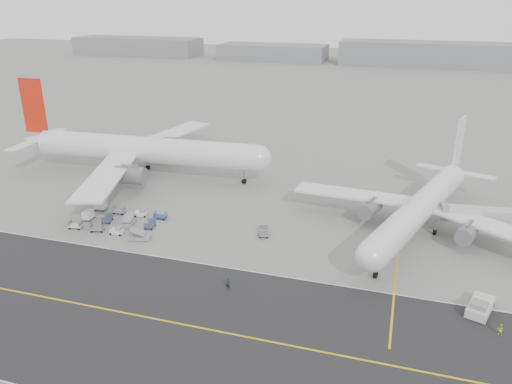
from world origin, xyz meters
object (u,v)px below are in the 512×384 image
(airliner_a, at_px, (141,150))
(airliner_b, at_px, (421,206))
(pushback_tug, at_px, (480,307))
(ground_crew_a, at_px, (228,284))
(jet_bridge, at_px, (483,216))
(ground_crew_b, at_px, (500,330))

(airliner_a, relative_size, airliner_b, 1.33)
(pushback_tug, xyz_separation_m, ground_crew_a, (-35.59, -4.87, 0.06))
(pushback_tug, xyz_separation_m, jet_bridge, (2.48, 25.62, 2.98))
(airliner_a, relative_size, jet_bridge, 4.36)
(airliner_b, distance_m, jet_bridge, 10.91)
(pushback_tug, distance_m, ground_crew_a, 35.93)
(pushback_tug, bearing_deg, ground_crew_b, -47.81)
(airliner_a, relative_size, pushback_tug, 8.42)
(airliner_a, xyz_separation_m, pushback_tug, (73.10, -36.97, -5.55))
(pushback_tug, distance_m, ground_crew_b, 4.95)
(jet_bridge, bearing_deg, airliner_b, -178.61)
(airliner_b, height_order, ground_crew_b, airliner_b)
(ground_crew_a, bearing_deg, airliner_b, 56.54)
(airliner_b, relative_size, jet_bridge, 3.29)
(ground_crew_b, bearing_deg, ground_crew_a, 10.80)
(ground_crew_a, height_order, ground_crew_b, ground_crew_a)
(airliner_a, distance_m, ground_crew_a, 56.45)
(airliner_a, bearing_deg, ground_crew_b, -122.04)
(pushback_tug, distance_m, jet_bridge, 25.91)
(ground_crew_b, bearing_deg, airliner_b, -60.05)
(airliner_a, distance_m, jet_bridge, 76.47)
(airliner_b, xyz_separation_m, ground_crew_a, (-27.32, -29.06, -4.09))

